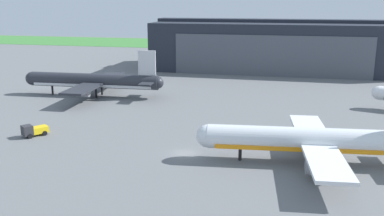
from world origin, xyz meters
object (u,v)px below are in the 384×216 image
(maintenance_hangar, at_px, (273,46))
(pushback_tractor, at_px, (34,130))
(airliner_far_right, at_px, (93,81))
(airliner_near_left, at_px, (312,141))

(maintenance_hangar, distance_m, pushback_tractor, 104.09)
(airliner_far_right, bearing_deg, airliner_near_left, -33.99)
(airliner_far_right, xyz_separation_m, pushback_tractor, (4.20, -35.61, -3.06))
(maintenance_hangar, height_order, pushback_tractor, maintenance_hangar)
(airliner_far_right, bearing_deg, maintenance_hangar, 52.01)
(maintenance_hangar, distance_m, airliner_near_left, 98.30)
(airliner_far_right, bearing_deg, pushback_tractor, -83.28)
(maintenance_hangar, bearing_deg, airliner_near_left, -83.81)
(pushback_tractor, bearing_deg, maintenance_hangar, 66.07)
(maintenance_hangar, bearing_deg, airliner_far_right, -127.99)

